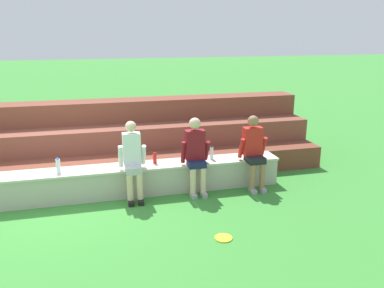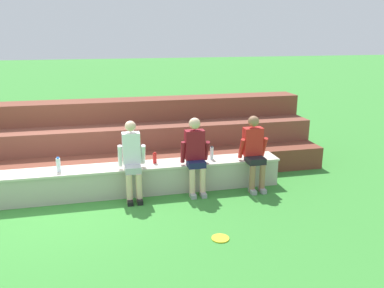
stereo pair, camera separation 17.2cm
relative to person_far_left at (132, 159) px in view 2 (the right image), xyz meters
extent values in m
plane|color=#388433|center=(-1.30, 0.00, -0.77)|extent=(80.00, 80.00, 0.00)
cube|color=#B7AF9E|center=(-1.30, 0.26, -0.50)|extent=(8.34, 0.51, 0.55)
cube|color=beige|center=(-1.30, 0.26, -0.24)|extent=(8.38, 0.55, 0.04)
cube|color=brown|center=(-1.30, 1.02, -0.53)|extent=(11.15, 0.67, 0.49)
cube|color=brown|center=(-1.30, 1.70, -0.29)|extent=(11.15, 0.67, 0.97)
cube|color=brown|center=(-1.30, 2.37, -0.04)|extent=(11.15, 0.67, 1.46)
cylinder|color=beige|center=(-0.09, -0.21, -0.50)|extent=(0.11, 0.11, 0.55)
cylinder|color=beige|center=(0.09, -0.21, -0.50)|extent=(0.11, 0.11, 0.55)
cube|color=black|center=(-0.09, -0.25, -0.73)|extent=(0.10, 0.22, 0.08)
cube|color=black|center=(0.09, -0.25, -0.73)|extent=(0.10, 0.22, 0.08)
cube|color=#B2B2B7|center=(0.00, -0.08, -0.17)|extent=(0.28, 0.32, 0.12)
cube|color=white|center=(0.00, 0.09, 0.17)|extent=(0.32, 0.20, 0.57)
sphere|color=beige|center=(0.00, 0.09, 0.58)|extent=(0.20, 0.20, 0.20)
cylinder|color=white|center=(-0.21, 0.07, 0.04)|extent=(0.08, 0.18, 0.43)
cylinder|color=white|center=(0.21, 0.07, 0.04)|extent=(0.08, 0.25, 0.42)
cylinder|color=beige|center=(1.08, -0.17, -0.50)|extent=(0.11, 0.11, 0.55)
cylinder|color=beige|center=(1.27, -0.17, -0.50)|extent=(0.11, 0.11, 0.55)
cube|color=#99999E|center=(1.08, -0.21, -0.73)|extent=(0.10, 0.22, 0.08)
cube|color=#99999E|center=(1.27, -0.21, -0.73)|extent=(0.10, 0.22, 0.08)
cube|color=#191E47|center=(1.18, -0.06, -0.17)|extent=(0.32, 0.29, 0.12)
cube|color=maroon|center=(1.18, 0.07, 0.16)|extent=(0.36, 0.20, 0.56)
sphere|color=beige|center=(1.18, 0.07, 0.57)|extent=(0.22, 0.22, 0.22)
cylinder|color=maroon|center=(0.95, 0.05, 0.04)|extent=(0.08, 0.15, 0.43)
cylinder|color=maroon|center=(1.41, 0.05, 0.04)|extent=(0.08, 0.24, 0.42)
cylinder|color=#996B4C|center=(2.23, -0.24, -0.50)|extent=(0.11, 0.11, 0.55)
cylinder|color=#996B4C|center=(2.44, -0.24, -0.50)|extent=(0.11, 0.11, 0.55)
cube|color=#99999E|center=(2.23, -0.28, -0.73)|extent=(0.10, 0.22, 0.08)
cube|color=#99999E|center=(2.44, -0.28, -0.73)|extent=(0.10, 0.22, 0.08)
cube|color=black|center=(2.33, -0.09, -0.17)|extent=(0.33, 0.35, 0.12)
cube|color=red|center=(2.33, 0.07, 0.16)|extent=(0.37, 0.20, 0.54)
sphere|color=#996B4C|center=(2.33, 0.07, 0.56)|extent=(0.21, 0.21, 0.21)
cylinder|color=red|center=(2.10, 0.05, 0.04)|extent=(0.08, 0.22, 0.42)
cylinder|color=red|center=(2.57, 0.05, 0.04)|extent=(0.08, 0.23, 0.42)
cylinder|color=silver|center=(1.58, 0.28, -0.10)|extent=(0.07, 0.07, 0.24)
cylinder|color=black|center=(1.58, 0.28, 0.04)|extent=(0.04, 0.04, 0.02)
cylinder|color=red|center=(0.45, 0.31, -0.12)|extent=(0.07, 0.07, 0.19)
cylinder|color=red|center=(0.45, 0.31, -0.01)|extent=(0.04, 0.04, 0.02)
cylinder|color=silver|center=(-1.30, 0.22, -0.09)|extent=(0.08, 0.08, 0.25)
cylinder|color=blue|center=(-1.30, 0.22, 0.04)|extent=(0.05, 0.05, 0.02)
cylinder|color=yellow|center=(1.13, -1.79, -0.76)|extent=(0.27, 0.27, 0.02)
camera|label=1|loc=(-0.63, -6.75, 2.20)|focal=36.71mm
camera|label=2|loc=(-0.47, -6.80, 2.20)|focal=36.71mm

